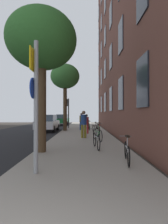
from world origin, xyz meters
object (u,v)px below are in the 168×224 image
object	(u,v)px
tree_near	(43,41)
bicycle_1	(97,140)
bicycle_2	(98,134)
pedestrian_0	(85,122)
bicycle_0	(128,152)
tree_far	(66,77)
bicycle_3	(100,131)
pedestrian_2	(82,120)
bicycle_4	(96,128)
pedestrian_1	(87,122)
car_0	(48,123)
car_1	(63,119)
bicycle_5	(90,126)
sign_post	(36,97)
traffic_light	(68,108)

from	to	relation	value
tree_near	bicycle_1	bearing A→B (deg)	16.97
bicycle_2	pedestrian_0	bearing A→B (deg)	122.64
bicycle_0	pedestrian_0	world-z (taller)	pedestrian_0
tree_far	bicycle_3	world-z (taller)	tree_far
tree_far	bicycle_1	size ratio (longest dim) A/B	3.71
pedestrian_2	bicycle_3	bearing A→B (deg)	-74.12
bicycle_4	pedestrian_2	size ratio (longest dim) A/B	0.92
tree_far	bicycle_1	distance (m)	10.57
pedestrian_1	tree_far	bearing A→B (deg)	125.75
bicycle_1	car_0	size ratio (longest dim) A/B	0.42
bicycle_3	car_1	size ratio (longest dim) A/B	0.39
bicycle_4	pedestrian_1	size ratio (longest dim) A/B	0.98
bicycle_3	pedestrian_0	xyz separation A→B (m)	(-1.13, -1.12, 0.65)
bicycle_2	car_0	distance (m)	8.30
bicycle_2	pedestrian_1	bearing A→B (deg)	98.63
bicycle_5	pedestrian_2	distance (m)	0.95
bicycle_0	bicycle_1	xyz separation A→B (m)	(-0.84, 2.40, 0.03)
bicycle_1	tree_far	bearing A→B (deg)	104.76
bicycle_5	car_0	xyz separation A→B (m)	(-4.08, -0.17, 0.35)
sign_post	pedestrian_0	xyz separation A→B (m)	(1.30, 7.16, -1.01)
pedestrian_2	car_1	distance (m)	10.60
bicycle_4	bicycle_5	distance (m)	2.44
bicycle_3	bicycle_5	bearing A→B (deg)	97.36
tree_near	tree_far	bearing A→B (deg)	90.26
bicycle_2	bicycle_4	size ratio (longest dim) A/B	1.14
bicycle_2	pedestrian_2	distance (m)	7.33
sign_post	bicycle_4	distance (m)	11.05
sign_post	car_0	bearing A→B (deg)	99.98
tree_near	car_1	size ratio (longest dim) A/B	1.40
tree_near	tree_far	xyz separation A→B (m)	(-0.04, 9.85, 0.48)
tree_far	bicycle_2	bearing A→B (deg)	-68.64
bicycle_1	bicycle_0	bearing A→B (deg)	-70.80
sign_post	car_0	size ratio (longest dim) A/B	0.88
car_1	bicycle_4	bearing A→B (deg)	-71.04
pedestrian_0	pedestrian_2	world-z (taller)	pedestrian_0
pedestrian_1	car_0	world-z (taller)	pedestrian_1
pedestrian_1	sign_post	bearing A→B (deg)	-98.86
tree_near	bicycle_1	size ratio (longest dim) A/B	3.46
car_0	traffic_light	bearing A→B (deg)	56.31
tree_near	pedestrian_0	distance (m)	5.97
bicycle_1	bicycle_3	bearing A→B (deg)	83.59
pedestrian_2	bicycle_4	bearing A→B (deg)	-63.44
tree_near	bicycle_0	distance (m)	5.62
bicycle_2	bicycle_5	bearing A→B (deg)	92.44
bicycle_1	bicycle_4	xyz separation A→B (m)	(0.38, 7.20, -0.03)
car_0	car_1	bearing A→B (deg)	88.76
sign_post	tree_far	world-z (taller)	tree_far
tree_far	pedestrian_2	size ratio (longest dim) A/B	3.83
bicycle_3	bicycle_4	xyz separation A→B (m)	(-0.16, 2.40, -0.03)
tree_near	car_0	world-z (taller)	tree_near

